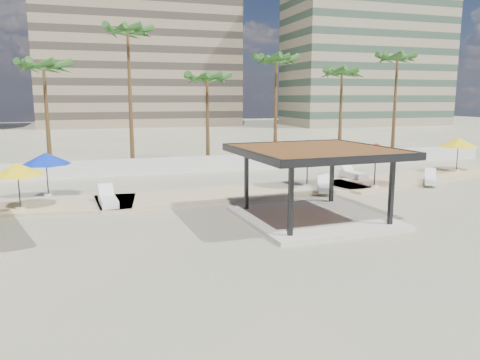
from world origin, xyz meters
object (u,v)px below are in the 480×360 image
object	(u,v)px
pavilion_central	(314,177)
lounger_d	(431,180)
lounger_a	(108,200)
umbrella_c	(376,149)
lounger_b	(324,187)
lounger_c	(353,174)

from	to	relation	value
pavilion_central	lounger_d	bearing A→B (deg)	23.38
pavilion_central	lounger_a	world-z (taller)	pavilion_central
umbrella_c	lounger_d	bearing A→B (deg)	0.54
pavilion_central	lounger_b	xyz separation A→B (m)	(3.41, 5.40, -1.63)
pavilion_central	umbrella_c	bearing A→B (deg)	35.45
lounger_a	lounger_b	xyz separation A→B (m)	(12.38, -0.01, -0.01)
lounger_b	lounger_d	bearing A→B (deg)	-65.39
lounger_b	lounger_c	distance (m)	5.29
lounger_a	lounger_c	size ratio (longest dim) A/B	1.00
pavilion_central	lounger_b	bearing A→B (deg)	55.12
pavilion_central	lounger_a	size ratio (longest dim) A/B	2.82
umbrella_c	lounger_d	size ratio (longest dim) A/B	1.73
lounger_a	lounger_b	world-z (taller)	lounger_a
pavilion_central	lounger_c	xyz separation A→B (m)	(7.46, 8.81, -1.61)
umbrella_c	pavilion_central	bearing A→B (deg)	-141.92
pavilion_central	lounger_d	distance (m)	12.41
lounger_c	lounger_d	distance (m)	4.96
lounger_a	lounger_b	distance (m)	12.38
lounger_a	lounger_c	xyz separation A→B (m)	(16.43, 3.40, 0.00)
pavilion_central	lounger_d	xyz separation A→B (m)	(11.06, 5.40, -1.64)
lounger_c	lounger_b	bearing A→B (deg)	127.62
lounger_b	lounger_d	xyz separation A→B (m)	(7.65, -0.01, -0.01)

